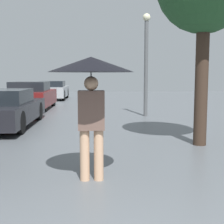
{
  "coord_description": "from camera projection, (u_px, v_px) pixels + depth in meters",
  "views": [
    {
      "loc": [
        -0.34,
        -1.38,
        1.55
      ],
      "look_at": [
        -0.1,
        3.16,
        1.03
      ],
      "focal_mm": 50.0,
      "sensor_mm": 36.0,
      "label": 1
    }
  ],
  "objects": [
    {
      "name": "parked_car_third",
      "position": [
        31.0,
        96.0,
        14.74
      ],
      "size": [
        1.87,
        4.34,
        1.29
      ],
      "color": "maroon",
      "rests_on": "ground_plane"
    },
    {
      "name": "parked_car_second",
      "position": [
        5.0,
        109.0,
        9.57
      ],
      "size": [
        1.72,
        4.41,
        1.15
      ],
      "color": "black",
      "rests_on": "ground_plane"
    },
    {
      "name": "street_lamp",
      "position": [
        146.0,
        56.0,
        11.86
      ],
      "size": [
        0.29,
        0.29,
        3.89
      ],
      "color": "#515456",
      "rests_on": "ground_plane"
    },
    {
      "name": "parked_car_farthest",
      "position": [
        53.0,
        90.0,
        20.85
      ],
      "size": [
        1.78,
        4.03,
        1.22
      ],
      "color": "#9EA3A8",
      "rests_on": "ground_plane"
    },
    {
      "name": "pedestrian",
      "position": [
        91.0,
        77.0,
        4.5
      ],
      "size": [
        1.25,
        1.25,
        1.83
      ],
      "color": "tan",
      "rests_on": "ground_plane"
    }
  ]
}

